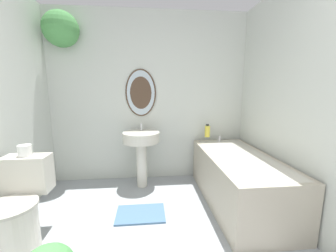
% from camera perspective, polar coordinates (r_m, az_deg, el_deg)
% --- Properties ---
extents(wall_back, '(2.89, 0.44, 2.40)m').
position_cam_1_polar(wall_back, '(3.00, -8.85, 10.52)').
color(wall_back, silver).
rests_on(wall_back, ground_plane).
extents(wall_right, '(0.06, 2.80, 2.40)m').
position_cam_1_polar(wall_right, '(2.20, 35.64, 5.09)').
color(wall_right, silver).
rests_on(wall_right, ground_plane).
extents(toilet, '(0.40, 0.58, 0.74)m').
position_cam_1_polar(toilet, '(2.23, -36.21, -18.53)').
color(toilet, beige).
rests_on(toilet, ground_plane).
extents(pedestal_sink, '(0.49, 0.49, 0.86)m').
position_cam_1_polar(pedestal_sink, '(2.80, -7.40, -5.17)').
color(pedestal_sink, beige).
rests_on(pedestal_sink, ground_plane).
extents(bathtub, '(0.72, 1.55, 0.65)m').
position_cam_1_polar(bathtub, '(2.61, 18.84, -13.50)').
color(bathtub, '#B2A893').
rests_on(bathtub, ground_plane).
extents(shampoo_bottle, '(0.07, 0.07, 0.18)m').
position_cam_1_polar(shampoo_bottle, '(2.99, 10.84, -1.38)').
color(shampoo_bottle, gold).
rests_on(shampoo_bottle, bathtub).
extents(bath_mat, '(0.51, 0.35, 0.02)m').
position_cam_1_polar(bath_mat, '(2.41, -7.59, -22.98)').
color(bath_mat, '#4C7093').
rests_on(bath_mat, ground_plane).
extents(toilet_paper_roll, '(0.11, 0.11, 0.10)m').
position_cam_1_polar(toilet_paper_roll, '(2.23, -34.89, -5.60)').
color(toilet_paper_roll, white).
rests_on(toilet_paper_roll, toilet).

